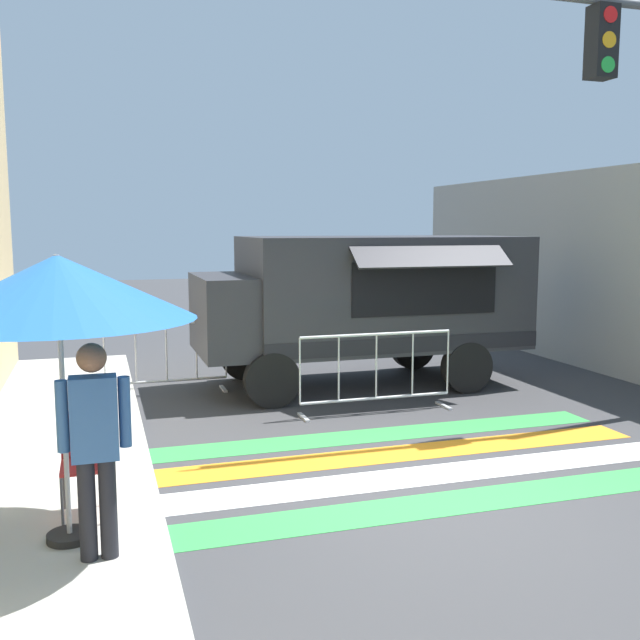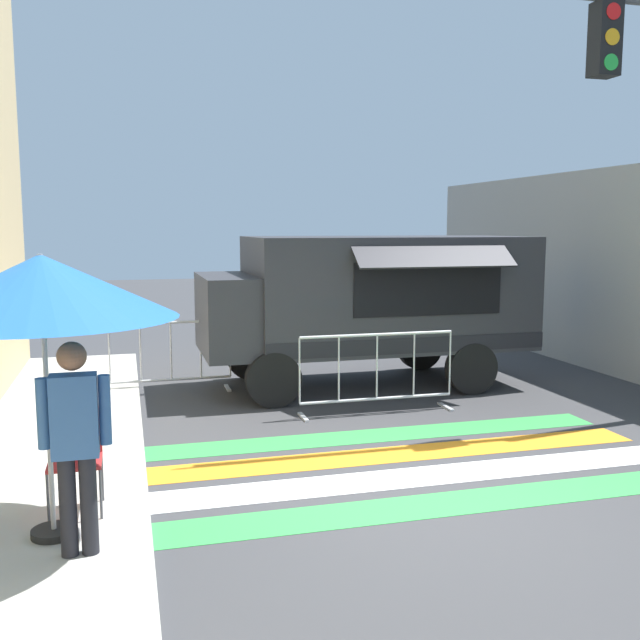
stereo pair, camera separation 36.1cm
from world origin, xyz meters
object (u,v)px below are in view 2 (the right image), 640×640
(patio_umbrella, at_px, (42,288))
(barricade_front, at_px, (377,373))
(folding_chair, at_px, (75,450))
(traffic_signal_pole, at_px, (640,117))
(food_truck, at_px, (363,297))
(barricade_side, at_px, (171,357))
(vendor_person, at_px, (75,436))

(patio_umbrella, relative_size, barricade_front, 1.01)
(patio_umbrella, xyz_separation_m, barricade_front, (3.99, 3.37, -1.57))
(barricade_front, bearing_deg, folding_chair, -143.79)
(patio_umbrella, bearing_deg, traffic_signal_pole, 16.75)
(food_truck, distance_m, barricade_side, 3.22)
(folding_chair, distance_m, barricade_front, 4.76)
(traffic_signal_pole, bearing_deg, vendor_person, -159.75)
(patio_umbrella, relative_size, barricade_side, 1.21)
(patio_umbrella, xyz_separation_m, barricade_side, (1.28, 5.42, -1.58))
(folding_chair, height_order, barricade_side, barricade_side)
(traffic_signal_pole, distance_m, vendor_person, 7.91)
(barricade_front, bearing_deg, traffic_signal_pole, -21.49)
(food_truck, height_order, folding_chair, food_truck)
(vendor_person, bearing_deg, food_truck, 43.64)
(traffic_signal_pole, bearing_deg, barricade_side, 150.61)
(food_truck, bearing_deg, folding_chair, -132.83)
(food_truck, distance_m, folding_chair, 6.24)
(traffic_signal_pole, bearing_deg, food_truck, 133.00)
(food_truck, relative_size, patio_umbrella, 2.31)
(patio_umbrella, bearing_deg, barricade_side, 76.68)
(traffic_signal_pole, height_order, patio_umbrella, traffic_signal_pole)
(traffic_signal_pole, xyz_separation_m, vendor_person, (-6.88, -2.54, -2.95))
(patio_umbrella, height_order, barricade_front, patio_umbrella)
(food_truck, distance_m, vendor_person, 6.88)
(vendor_person, bearing_deg, patio_umbrella, 110.10)
(food_truck, relative_size, barricade_side, 2.79)
(folding_chair, distance_m, vendor_person, 1.04)
(food_truck, xyz_separation_m, barricade_front, (-0.37, -1.72, -0.90))
(food_truck, xyz_separation_m, vendor_person, (-4.13, -5.49, -0.41))
(food_truck, bearing_deg, patio_umbrella, -130.54)
(patio_umbrella, xyz_separation_m, vendor_person, (0.23, -0.40, -1.09))
(folding_chair, bearing_deg, barricade_front, 39.68)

